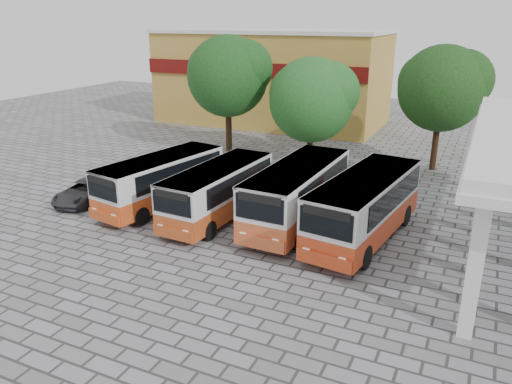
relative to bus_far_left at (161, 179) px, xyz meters
The scene contains 10 objects.
ground 7.85m from the bus_far_left, 20.94° to the right, with size 90.00×90.00×0.00m, color slate.
shophouse_block 23.69m from the bus_far_left, 99.32° to the left, with size 20.40×10.40×8.30m.
bus_far_left is the anchor object (origin of this frame).
bus_centre_left 3.45m from the bus_far_left, ahead, with size 2.60×7.36×2.61m.
bus_centre_right 7.20m from the bus_far_left, ahead, with size 2.68×8.06×2.88m.
bus_far_right 10.45m from the bus_far_left, ahead, with size 3.49×8.30×2.90m.
tree_left 11.78m from the bus_far_left, 99.33° to the left, with size 5.86×5.58×8.30m.
tree_middle 12.11m from the bus_far_left, 68.52° to the left, with size 5.78×5.50×7.03m.
tree_right 18.16m from the bus_far_left, 47.52° to the left, with size 5.60×5.33×7.86m.
parked_car 4.48m from the bus_far_left, 164.88° to the right, with size 1.86×4.04×1.12m, color #2E2D33.
Camera 1 is at (7.58, -17.20, 9.37)m, focal length 35.00 mm.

